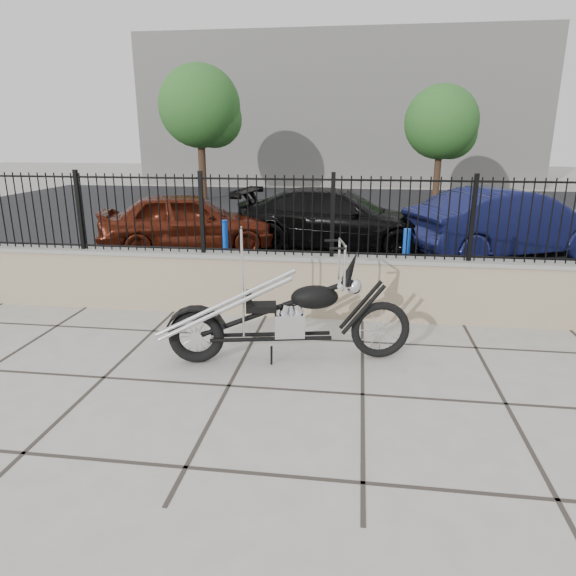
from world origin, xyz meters
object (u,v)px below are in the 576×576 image
(chopper_motorcycle, at_px, (285,295))
(car_blue, at_px, (509,223))
(car_red, at_px, (189,221))
(car_black, at_px, (337,219))

(chopper_motorcycle, height_order, car_blue, chopper_motorcycle)
(car_red, relative_size, car_blue, 0.88)
(car_blue, bearing_deg, car_black, 61.00)
(car_red, distance_m, car_black, 3.64)
(chopper_motorcycle, xyz_separation_m, car_blue, (4.31, 6.48, -0.08))
(chopper_motorcycle, relative_size, car_red, 0.68)
(car_red, distance_m, car_blue, 7.55)
(chopper_motorcycle, xyz_separation_m, car_red, (-3.23, 6.06, -0.15))
(chopper_motorcycle, xyz_separation_m, car_black, (0.33, 6.82, -0.13))
(chopper_motorcycle, bearing_deg, car_blue, 45.07)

